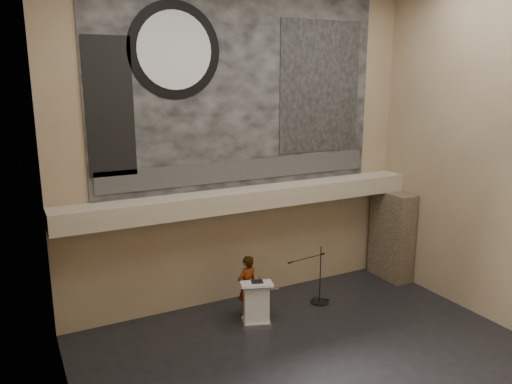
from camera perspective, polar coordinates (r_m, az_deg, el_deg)
floor at (r=11.50m, az=7.74°, el=-19.11°), size 10.00×10.00×0.00m
wall_back at (r=13.32m, az=-1.58°, el=5.10°), size 10.00×0.02×8.50m
wall_left at (r=8.14m, az=-21.50°, el=-1.05°), size 0.02×8.00×8.50m
wall_right at (r=13.43m, az=26.17°, el=3.82°), size 0.02×8.00×8.50m
soffit at (r=13.21m, az=-0.79°, el=-0.70°), size 10.00×0.80×0.50m
sprinkler_left at (r=12.63m, az=-7.21°, el=-2.78°), size 0.04×0.04×0.06m
sprinkler_right at (r=14.16m, az=6.20°, el=-1.00°), size 0.04×0.04×0.06m
banner at (r=13.17m, az=-1.56°, el=11.35°), size 8.00×0.05×5.00m
banner_text_strip at (r=13.35m, az=-1.43°, el=2.52°), size 7.76×0.02×0.55m
banner_clock_rim at (r=12.46m, az=-9.28°, el=15.68°), size 2.30×0.02×2.30m
banner_clock_face at (r=12.44m, az=-9.25°, el=15.69°), size 1.84×0.02×1.84m
banner_building_print at (r=14.33m, az=7.37°, el=11.80°), size 2.60×0.02×3.60m
banner_brick_print at (r=12.06m, az=-16.38°, el=9.23°), size 1.10×0.02×3.20m
stone_pier at (r=15.87m, az=15.24°, el=-4.79°), size 0.60×1.40×2.70m
lectern at (r=12.82m, az=0.02°, el=-12.56°), size 0.93×0.79×1.14m
binder at (r=12.59m, az=0.13°, el=-10.24°), size 0.35×0.31×0.04m
papers at (r=12.57m, az=-0.24°, el=-10.35°), size 0.21×0.28×0.00m
speaker_person at (r=13.06m, az=-1.03°, el=-10.73°), size 0.69×0.54×1.66m
mic_stand at (r=14.12m, az=7.17°, el=-11.59°), size 1.37×0.52×1.63m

